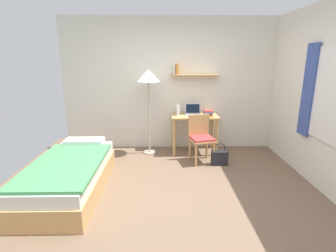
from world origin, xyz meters
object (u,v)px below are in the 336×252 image
(bed, at_px, (71,175))
(desk_chair, at_px, (201,136))
(water_bottle, at_px, (178,110))
(standing_lamp, at_px, (148,80))
(book_stack, at_px, (208,113))
(laptop, at_px, (193,112))
(handbag, at_px, (220,157))
(desk, at_px, (194,123))

(bed, distance_m, desk_chair, 2.25)
(bed, relative_size, water_bottle, 9.32)
(bed, relative_size, standing_lamp, 1.15)
(bed, bearing_deg, book_stack, 35.17)
(water_bottle, bearing_deg, bed, -135.34)
(laptop, relative_size, handbag, 0.76)
(book_stack, bearing_deg, handbag, -78.84)
(desk_chair, xyz_separation_m, standing_lamp, (-0.95, 0.43, 0.97))
(bed, height_order, laptop, laptop)
(water_bottle, height_order, book_stack, water_bottle)
(laptop, bearing_deg, water_bottle, -163.97)
(standing_lamp, height_order, handbag, standing_lamp)
(water_bottle, relative_size, handbag, 0.50)
(desk_chair, relative_size, water_bottle, 4.22)
(book_stack, bearing_deg, water_bottle, 176.22)
(desk_chair, xyz_separation_m, book_stack, (0.19, 0.45, 0.33))
(desk, distance_m, handbag, 0.88)
(desk, distance_m, desk_chair, 0.50)
(desk_chair, relative_size, standing_lamp, 0.52)
(desk_chair, xyz_separation_m, water_bottle, (-0.39, 0.49, 0.38))
(bed, height_order, handbag, bed)
(desk_chair, relative_size, book_stack, 3.46)
(bed, bearing_deg, laptop, 41.19)
(standing_lamp, xyz_separation_m, laptop, (0.86, 0.15, -0.64))
(handbag, bearing_deg, desk, 119.64)
(handbag, bearing_deg, water_bottle, 136.63)
(desk, bearing_deg, laptop, 105.35)
(bed, xyz_separation_m, water_bottle, (1.58, 1.56, 0.60))
(laptop, height_order, water_bottle, laptop)
(standing_lamp, relative_size, laptop, 5.34)
(water_bottle, distance_m, handbag, 1.20)
(standing_lamp, height_order, laptop, standing_lamp)
(desk, height_order, standing_lamp, standing_lamp)
(laptop, bearing_deg, desk, -74.65)
(book_stack, bearing_deg, desk_chair, -112.97)
(laptop, bearing_deg, standing_lamp, -170.28)
(standing_lamp, bearing_deg, book_stack, 1.09)
(desk, height_order, water_bottle, water_bottle)
(desk_chair, bearing_deg, bed, -151.47)
(handbag, bearing_deg, book_stack, 101.16)
(desk_chair, height_order, water_bottle, water_bottle)
(standing_lamp, bearing_deg, handbag, -25.65)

